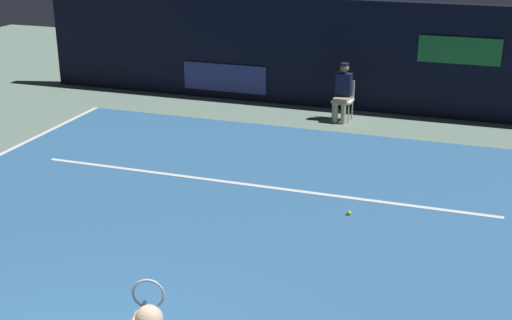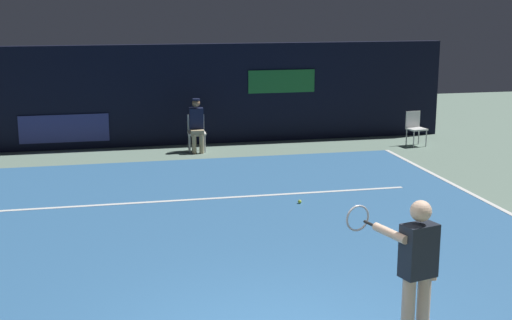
# 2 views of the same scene
# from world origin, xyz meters

# --- Properties ---
(ground_plane) EXTENTS (30.73, 30.73, 0.00)m
(ground_plane) POSITION_xyz_m (0.00, 4.37, 0.00)
(ground_plane) COLOR slate
(court_surface) EXTENTS (10.63, 10.73, 0.01)m
(court_surface) POSITION_xyz_m (0.00, 4.37, 0.01)
(court_surface) COLOR #336699
(court_surface) RESTS_ON ground
(line_sideline_left) EXTENTS (0.10, 10.73, 0.01)m
(line_sideline_left) POSITION_xyz_m (5.27, 4.37, 0.01)
(line_sideline_left) COLOR white
(line_sideline_left) RESTS_ON court_surface
(line_service) EXTENTS (8.29, 0.10, 0.01)m
(line_service) POSITION_xyz_m (0.00, 6.25, 0.01)
(line_service) COLOR white
(line_service) RESTS_ON court_surface
(back_wall) EXTENTS (14.98, 0.33, 2.60)m
(back_wall) POSITION_xyz_m (-0.00, 11.71, 1.30)
(back_wall) COLOR black
(back_wall) RESTS_ON ground
(tennis_player) EXTENTS (0.80, 0.93, 1.73)m
(tennis_player) POSITION_xyz_m (1.38, -0.27, 0.99)
(tennis_player) COLOR beige
(tennis_player) RESTS_ON ground
(line_judge_on_chair) EXTENTS (0.46, 0.54, 1.32)m
(line_judge_on_chair) POSITION_xyz_m (0.60, 10.65, 0.69)
(line_judge_on_chair) COLOR white
(line_judge_on_chair) RESTS_ON ground
(courtside_chair_near) EXTENTS (0.49, 0.47, 0.88)m
(courtside_chair_near) POSITION_xyz_m (6.24, 10.21, 0.50)
(courtside_chair_near) COLOR white
(courtside_chair_near) RESTS_ON ground
(tennis_ball) EXTENTS (0.07, 0.07, 0.07)m
(tennis_ball) POSITION_xyz_m (1.82, 5.58, 0.05)
(tennis_ball) COLOR #CCE033
(tennis_ball) RESTS_ON court_surface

